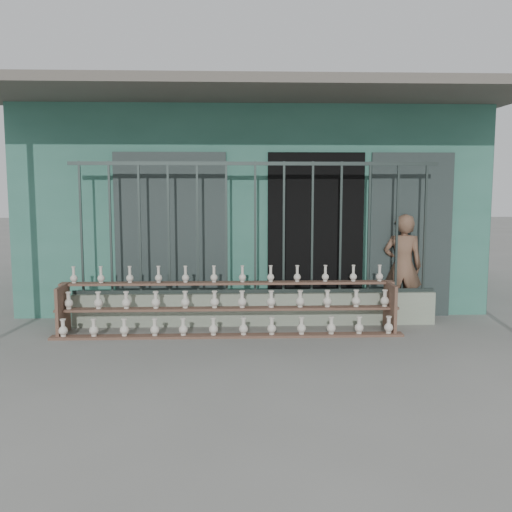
{
  "coord_description": "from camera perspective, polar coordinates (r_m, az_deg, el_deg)",
  "views": [
    {
      "loc": [
        -0.29,
        -6.46,
        1.9
      ],
      "look_at": [
        0.0,
        1.0,
        1.0
      ],
      "focal_mm": 40.0,
      "sensor_mm": 36.0,
      "label": 1
    }
  ],
  "objects": [
    {
      "name": "security_fence",
      "position": [
        7.78,
        -0.09,
        2.81
      ],
      "size": [
        5.0,
        0.04,
        1.8
      ],
      "color": "#283330",
      "rests_on": "parapet_wall"
    },
    {
      "name": "elderly_woman",
      "position": [
        8.55,
        14.45,
        -1.01
      ],
      "size": [
        0.61,
        0.45,
        1.52
      ],
      "primitive_type": "imported",
      "rotation": [
        0.0,
        0.0,
        2.97
      ],
      "color": "brown",
      "rests_on": "ground"
    },
    {
      "name": "parapet_wall",
      "position": [
        7.94,
        -0.08,
        -5.3
      ],
      "size": [
        5.0,
        0.2,
        0.45
      ],
      "primitive_type": "cube",
      "color": "gray",
      "rests_on": "ground"
    },
    {
      "name": "ground",
      "position": [
        6.74,
        0.33,
        -9.5
      ],
      "size": [
        60.0,
        60.0,
        0.0
      ],
      "primitive_type": "plane",
      "color": "slate"
    },
    {
      "name": "shelf_rack",
      "position": [
        7.5,
        -2.8,
        -4.97
      ],
      "size": [
        4.5,
        0.68,
        0.85
      ],
      "color": "brown",
      "rests_on": "ground"
    },
    {
      "name": "workshop_building",
      "position": [
        10.7,
        -0.65,
        5.38
      ],
      "size": [
        7.4,
        6.6,
        3.21
      ],
      "color": "#336D5C",
      "rests_on": "ground"
    }
  ]
}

